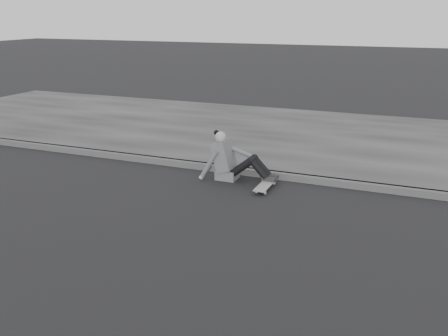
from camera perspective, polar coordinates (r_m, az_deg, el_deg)
name	(u,v)px	position (r m, az deg, el deg)	size (l,w,h in m)	color
ground	(301,248)	(6.50, 8.77, -9.08)	(80.00, 80.00, 0.00)	black
curb	(337,182)	(8.82, 12.75, -1.62)	(24.00, 0.16, 0.12)	#454545
sidewalk	(360,142)	(11.70, 15.29, 2.89)	(24.00, 6.00, 0.12)	#373737
skateboard	(266,185)	(8.49, 4.78, -1.92)	(0.20, 0.78, 0.09)	#A6A6A0
seated_woman	(231,160)	(8.85, 0.77, 0.92)	(1.38, 0.46, 0.88)	#565659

